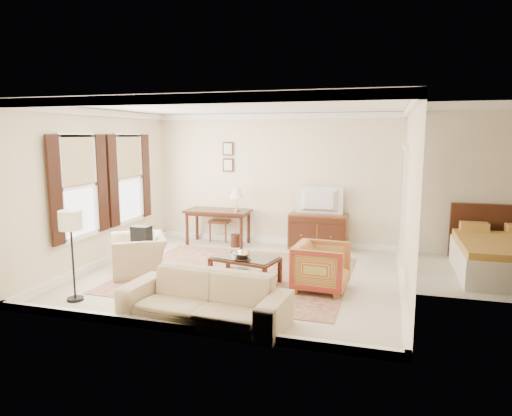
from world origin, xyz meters
The scene contains 21 objects.
room_shell centered at (0.00, 0.00, 2.47)m, with size 5.51×5.01×2.91m.
annex_bedroom centered at (4.49, 1.15, 0.34)m, with size 3.00×2.70×2.90m.
window_front centered at (-2.70, -0.70, 1.55)m, with size 0.12×1.56×1.80m, color #CCB284, non-canonical shape.
window_rear centered at (-2.70, 0.90, 1.55)m, with size 0.12×1.56×1.80m, color #CCB284, non-canonical shape.
doorway centered at (2.71, 1.50, 1.08)m, with size 0.10×1.12×2.25m, color white, non-canonical shape.
rug centered at (-0.07, -0.02, 0.01)m, with size 3.84×3.30×0.01m, color maroon.
writing_desk centered at (-1.19, 2.04, 0.67)m, with size 1.43×0.71×0.78m.
desk_chair centered at (-1.26, 2.39, 0.53)m, with size 0.45×0.45×1.05m, color brown, non-canonical shape.
desk_lamp centered at (-0.74, 2.04, 1.03)m, with size 0.32×0.32×0.50m, color silver, non-canonical shape.
framed_prints centered at (-1.09, 2.47, 1.94)m, with size 0.25×0.04×0.68m, color #3B1B10, non-canonical shape.
sideboard centered at (1.03, 2.23, 0.38)m, with size 1.24×0.48×0.76m, color brown.
tv centered at (1.03, 2.21, 1.24)m, with size 0.96×0.55×0.13m, color black.
coffee_table centered at (0.22, -0.41, 0.34)m, with size 1.16×0.82×0.45m.
fruit_bowl centered at (0.17, -0.43, 0.50)m, with size 0.42×0.42×0.10m, color silver.
book_a centered at (0.01, -0.26, 0.18)m, with size 0.28×0.04×0.38m, color brown.
book_b centered at (0.32, -0.52, 0.17)m, with size 0.28×0.03×0.38m, color brown.
striped_armchair centered at (1.48, -0.41, 0.42)m, with size 0.81×0.76×0.83m, color maroon.
club_armchair centered at (-1.75, -0.41, 0.45)m, with size 1.04×0.67×0.91m, color tan.
backpack centered at (-1.68, -0.41, 0.70)m, with size 0.32×0.22×0.40m, color black.
sofa centered at (0.19, -2.08, 0.43)m, with size 2.20×0.64×0.86m, color tan.
floor_lamp centered at (-1.96, -1.88, 1.11)m, with size 0.33×0.33×1.35m.
Camera 1 is at (2.41, -7.34, 2.42)m, focal length 32.00 mm.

